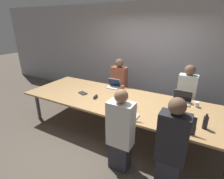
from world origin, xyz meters
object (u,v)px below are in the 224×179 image
cup_far_right (197,104)px  laptop_near_right (183,125)px  laptop_near_midright (128,113)px  stapler (96,97)px  cup_near_midright (115,111)px  person_near_right (171,146)px  person_near_midright (120,132)px  bottle_near_right (205,122)px  laptop_far_right (182,99)px  cup_near_right (166,122)px  laptop_far_midleft (114,85)px  cup_far_midleft (123,88)px  person_far_midleft (119,85)px  person_far_right (186,95)px

cup_far_right → laptop_near_right: size_ratio=0.30×
laptop_near_midright → stapler: (-0.95, 0.41, -0.05)m
cup_near_midright → person_near_right: person_near_right is taller
person_near_midright → bottle_near_right: 1.31m
laptop_far_right → cup_near_right: 0.99m
laptop_near_right → laptop_far_midleft: 2.12m
cup_far_midleft → cup_near_right: bearing=-39.5°
laptop_near_right → person_near_right: (-0.08, -0.42, -0.12)m
laptop_far_right → cup_far_right: 0.29m
laptop_near_right → cup_near_right: 0.26m
laptop_near_right → cup_far_right: bearing=-96.6°
person_near_midright → cup_near_midright: (-0.32, 0.40, 0.10)m
person_far_midleft → cup_far_midleft: size_ratio=13.64×
person_near_midright → stapler: size_ratio=8.89×
laptop_near_midright → cup_far_right: laptop_near_midright is taller
laptop_near_midright → stapler: 1.04m
laptop_near_midright → laptop_near_right: (0.89, 0.06, 0.01)m
person_near_right → cup_far_midleft: 2.11m
person_far_right → laptop_far_midleft: size_ratio=4.48×
laptop_far_right → cup_far_right: size_ratio=3.44×
person_far_right → laptop_near_midright: bearing=-114.6°
cup_near_right → cup_far_midleft: (-1.29, 1.06, 0.01)m
person_near_right → laptop_far_right: bearing=-86.1°
laptop_near_midright → laptop_near_right: size_ratio=0.97×
person_near_right → laptop_near_right: bearing=-100.5°
cup_near_midright → person_far_right: (1.01, 1.61, -0.09)m
person_near_midright → person_near_right: bearing=-177.5°
laptop_near_right → cup_far_midleft: 1.90m
person_far_right → laptop_near_right: 1.57m
person_near_right → person_far_midleft: 2.56m
cup_far_right → cup_near_right: bearing=-111.7°
person_near_right → cup_near_right: (-0.18, 0.44, 0.09)m
laptop_far_midleft → stapler: 0.76m
cup_far_right → laptop_far_right: bearing=166.7°
person_near_right → cup_near_right: 0.49m
cup_far_midleft → person_near_right: bearing=-45.7°
laptop_near_right → stapler: (-1.84, 0.35, -0.05)m
laptop_far_right → cup_far_midleft: 1.38m
person_near_midright → person_near_right: (0.76, 0.03, 0.02)m
laptop_near_midright → cup_near_midright: (-0.27, 0.01, -0.03)m
laptop_far_right → laptop_near_right: size_ratio=1.04×
cup_near_right → cup_far_midleft: size_ratio=0.90×
cup_far_right → cup_far_midleft: 1.67m
laptop_near_midright → bottle_near_right: (1.18, 0.26, 0.04)m
bottle_near_right → laptop_far_midleft: size_ratio=0.80×
person_near_right → cup_near_right: bearing=-68.0°
cup_far_right → bottle_near_right: bottle_near_right is taller
cup_near_midright → person_far_midleft: (-0.67, 1.51, -0.10)m
person_near_midright → person_far_right: size_ratio=0.98×
person_far_right → person_near_right: (0.07, -1.97, -0.00)m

